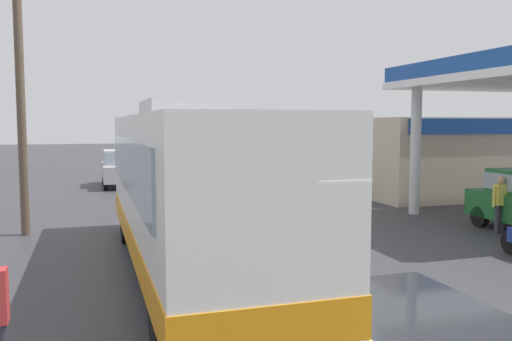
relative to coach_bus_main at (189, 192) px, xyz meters
name	(u,v)px	position (x,y,z in m)	size (l,w,h in m)	color
ground	(169,186)	(1.79, 15.74, -1.72)	(120.00, 120.00, 0.00)	#38383D
lane_divider_stripe	(186,199)	(1.79, 10.74, -1.72)	(0.16, 50.00, 0.01)	#D8CC4C
wet_puddle_patch	(416,310)	(3.21, -3.60, -1.72)	(2.80, 4.12, 0.01)	#26282D
coach_bus_main	(189,192)	(0.00, 0.00, 0.00)	(2.60, 11.04, 3.69)	white
gas_station_roadside	(475,137)	(12.54, 6.37, 0.91)	(9.10, 11.95, 5.10)	#194799
minibus_opposing_lane	(186,151)	(3.66, 21.44, -0.25)	(2.04, 6.13, 2.44)	teal
pedestrian_near_pump	(500,201)	(9.26, 1.24, -0.79)	(0.55, 0.22, 1.66)	#33333F
car_trailing_behind_bus	(120,166)	(-0.55, 16.59, -0.71)	(1.70, 4.20, 1.82)	#B2B2B7
utility_pole_roadside	(20,78)	(-3.79, 5.08, 2.70)	(1.80, 0.24, 8.46)	brown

